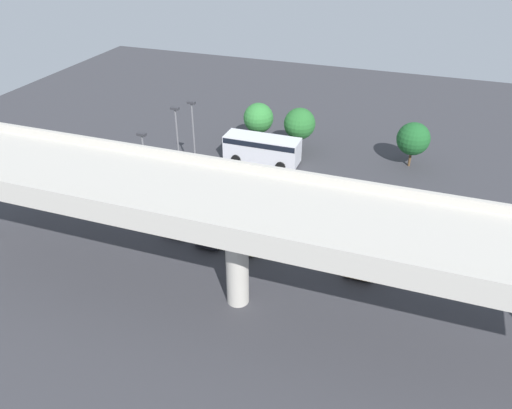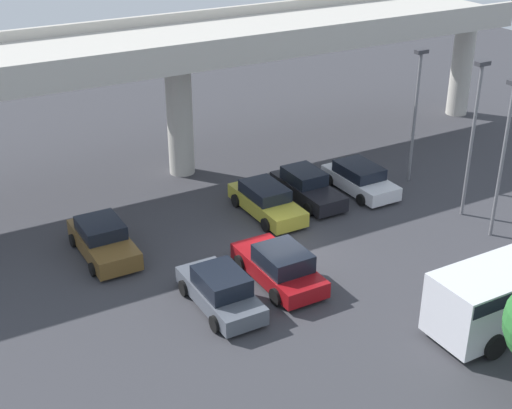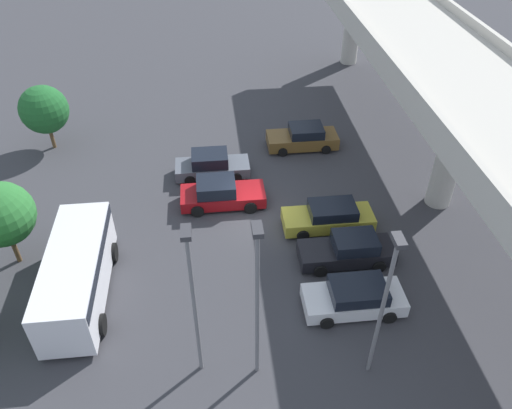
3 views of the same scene
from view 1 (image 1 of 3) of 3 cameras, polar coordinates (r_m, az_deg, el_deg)
The scene contains 15 objects.
ground_plane at distance 40.72m, azimuth 3.48°, elevation -1.30°, with size 88.49×88.49×0.00m, color #38383D.
highway_overpass at distance 28.55m, azimuth -2.31°, elevation -0.88°, with size 42.71×7.17×8.12m.
parked_car_0 at distance 36.02m, azimuth 12.13°, elevation -5.51°, with size 2.19×4.68×1.56m.
parked_car_1 at distance 41.44m, azimuth 9.87°, elevation 0.07°, with size 2.09×4.54×1.60m.
parked_car_2 at distance 41.54m, azimuth 5.78°, elevation 0.52°, with size 2.24×4.81×1.63m.
parked_car_3 at distance 37.58m, azimuth -0.40°, elevation -3.00°, with size 2.08×4.89×1.50m.
parked_car_4 at distance 38.13m, azimuth -4.34°, elevation -2.54°, with size 2.03×4.73×1.55m.
parked_car_5 at distance 39.65m, azimuth -8.08°, elevation -1.37°, with size 2.16×4.57×1.45m.
shuttle_bus at distance 48.52m, azimuth 0.70°, elevation 6.53°, with size 7.31×2.70×2.65m.
lamp_post_near_aisle at distance 42.69m, azimuth -8.92°, elevation 6.92°, with size 0.70×0.35×7.73m.
lamp_post_mid_lot at distance 44.40m, azimuth -7.15°, elevation 7.87°, with size 0.70×0.35×7.50m.
lamp_post_by_overpass at distance 39.51m, azimuth -12.48°, elevation 4.05°, with size 0.70×0.35×7.23m.
tree_front_left at distance 49.59m, azimuth 17.54°, elevation 7.17°, with size 3.11×3.11×4.39m.
tree_front_centre at distance 50.41m, azimuth 5.00°, elevation 9.18°, with size 3.14×3.14×4.61m.
tree_front_right at distance 52.28m, azimuth 0.28°, elevation 9.85°, with size 3.10×3.10×4.37m.
Camera 1 is at (-9.23, 33.11, 21.83)m, focal length 35.00 mm.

